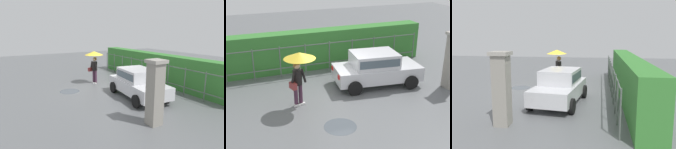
{
  "view_description": "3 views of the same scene",
  "coord_description": "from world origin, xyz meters",
  "views": [
    {
      "loc": [
        10.12,
        -5.71,
        3.42
      ],
      "look_at": [
        0.36,
        0.03,
        0.94
      ],
      "focal_mm": 32.57,
      "sensor_mm": 36.0,
      "label": 1
    },
    {
      "loc": [
        -3.87,
        -10.19,
        5.34
      ],
      "look_at": [
        0.08,
        0.0,
        0.96
      ],
      "focal_mm": 48.08,
      "sensor_mm": 36.0,
      "label": 2
    },
    {
      "loc": [
        12.02,
        2.26,
        2.91
      ],
      "look_at": [
        0.18,
        0.46,
        0.96
      ],
      "focal_mm": 38.4,
      "sensor_mm": 36.0,
      "label": 3
    }
  ],
  "objects": [
    {
      "name": "hedge_row",
      "position": [
        0.13,
        3.65,
        0.95
      ],
      "size": [
        11.78,
        0.9,
        1.9
      ],
      "primitive_type": "cube",
      "color": "#387F33",
      "rests_on": "ground"
    },
    {
      "name": "pedestrian",
      "position": [
        -1.52,
        -0.19,
        1.66
      ],
      "size": [
        1.16,
        1.16,
        2.11
      ],
      "rotation": [
        0.0,
        0.0,
        -1.29
      ],
      "color": "#47283D",
      "rests_on": "ground"
    },
    {
      "name": "car",
      "position": [
        2.05,
        0.57,
        0.8
      ],
      "size": [
        3.89,
        2.21,
        1.48
      ],
      "rotation": [
        0.0,
        0.0,
        -0.12
      ],
      "color": "silver",
      "rests_on": "ground"
    },
    {
      "name": "ground_plane",
      "position": [
        0.0,
        0.0,
        0.0
      ],
      "size": [
        40.0,
        40.0,
        0.0
      ],
      "primitive_type": "plane",
      "color": "slate"
    },
    {
      "name": "fence_section",
      "position": [
        0.13,
        2.85,
        0.83
      ],
      "size": [
        10.83,
        0.05,
        1.5
      ],
      "color": "#59605B",
      "rests_on": "ground"
    },
    {
      "name": "puddle_near",
      "position": [
        -0.68,
        -2.16,
        0.0
      ],
      "size": [
        1.11,
        1.11,
        0.0
      ],
      "primitive_type": "cylinder",
      "color": "#4C545B",
      "rests_on": "ground"
    }
  ]
}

